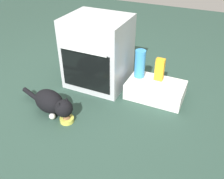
{
  "coord_description": "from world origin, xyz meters",
  "views": [
    {
      "loc": [
        1.18,
        -1.7,
        1.52
      ],
      "look_at": [
        0.38,
        0.02,
        0.25
      ],
      "focal_mm": 39.35,
      "sensor_mm": 36.0,
      "label": 1
    }
  ],
  "objects_px": {
    "cat": "(52,103)",
    "juice_carton": "(160,70)",
    "water_bottle": "(140,64)",
    "food_bowl": "(67,119)",
    "oven": "(98,52)",
    "pantry_cabinet": "(155,90)"
  },
  "relations": [
    {
      "from": "juice_carton",
      "to": "water_bottle",
      "type": "height_order",
      "value": "water_bottle"
    },
    {
      "from": "oven",
      "to": "water_bottle",
      "type": "bearing_deg",
      "value": 5.37
    },
    {
      "from": "food_bowl",
      "to": "cat",
      "type": "xyz_separation_m",
      "value": [
        -0.19,
        0.05,
        0.1
      ]
    },
    {
      "from": "pantry_cabinet",
      "to": "water_bottle",
      "type": "height_order",
      "value": "water_bottle"
    },
    {
      "from": "pantry_cabinet",
      "to": "juice_carton",
      "type": "height_order",
      "value": "juice_carton"
    },
    {
      "from": "cat",
      "to": "food_bowl",
      "type": "bearing_deg",
      "value": 0.0
    },
    {
      "from": "pantry_cabinet",
      "to": "cat",
      "type": "distance_m",
      "value": 1.06
    },
    {
      "from": "cat",
      "to": "water_bottle",
      "type": "bearing_deg",
      "value": 64.71
    },
    {
      "from": "oven",
      "to": "juice_carton",
      "type": "distance_m",
      "value": 0.69
    },
    {
      "from": "food_bowl",
      "to": "cat",
      "type": "relative_size",
      "value": 0.19
    },
    {
      "from": "cat",
      "to": "juice_carton",
      "type": "bearing_deg",
      "value": 57.05
    },
    {
      "from": "juice_carton",
      "to": "oven",
      "type": "bearing_deg",
      "value": -174.57
    },
    {
      "from": "cat",
      "to": "juice_carton",
      "type": "relative_size",
      "value": 2.9
    },
    {
      "from": "food_bowl",
      "to": "juice_carton",
      "type": "bearing_deg",
      "value": 52.02
    },
    {
      "from": "juice_carton",
      "to": "pantry_cabinet",
      "type": "bearing_deg",
      "value": -91.78
    },
    {
      "from": "cat",
      "to": "juice_carton",
      "type": "distance_m",
      "value": 1.12
    },
    {
      "from": "food_bowl",
      "to": "pantry_cabinet",
      "type": "bearing_deg",
      "value": 49.38
    },
    {
      "from": "water_bottle",
      "to": "food_bowl",
      "type": "bearing_deg",
      "value": -118.14
    },
    {
      "from": "food_bowl",
      "to": "juice_carton",
      "type": "relative_size",
      "value": 0.54
    },
    {
      "from": "water_bottle",
      "to": "pantry_cabinet",
      "type": "bearing_deg",
      "value": -14.85
    },
    {
      "from": "pantry_cabinet",
      "to": "juice_carton",
      "type": "bearing_deg",
      "value": 88.22
    },
    {
      "from": "food_bowl",
      "to": "cat",
      "type": "height_order",
      "value": "cat"
    }
  ]
}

